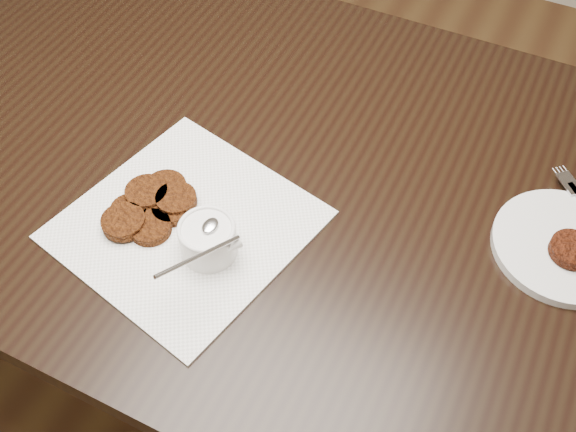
# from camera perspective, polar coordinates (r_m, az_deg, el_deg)

# --- Properties ---
(floor) EXTENTS (4.00, 4.00, 0.00)m
(floor) POSITION_cam_1_polar(r_m,az_deg,el_deg) (1.68, -4.23, -15.86)
(floor) COLOR brown
(floor) RESTS_ON ground
(table) EXTENTS (1.44, 0.92, 0.75)m
(table) POSITION_cam_1_polar(r_m,az_deg,el_deg) (1.42, -4.34, -4.44)
(table) COLOR black
(table) RESTS_ON floor
(napkin) EXTENTS (0.40, 0.40, 0.00)m
(napkin) POSITION_cam_1_polar(r_m,az_deg,el_deg) (1.02, -8.68, -0.74)
(napkin) COLOR white
(napkin) RESTS_ON table
(sauce_ramekin) EXTENTS (0.13, 0.13, 0.12)m
(sauce_ramekin) POSITION_cam_1_polar(r_m,az_deg,el_deg) (0.94, -7.02, -0.93)
(sauce_ramekin) COLOR white
(sauce_ramekin) RESTS_ON napkin
(patty_cluster) EXTENTS (0.28, 0.28, 0.02)m
(patty_cluster) POSITION_cam_1_polar(r_m,az_deg,el_deg) (1.04, -11.40, 0.98)
(patty_cluster) COLOR #6A300E
(patty_cluster) RESTS_ON napkin
(plate_with_patty) EXTENTS (0.29, 0.29, 0.03)m
(plate_with_patty) POSITION_cam_1_polar(r_m,az_deg,el_deg) (1.06, 22.56, -2.15)
(plate_with_patty) COLOR silver
(plate_with_patty) RESTS_ON table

